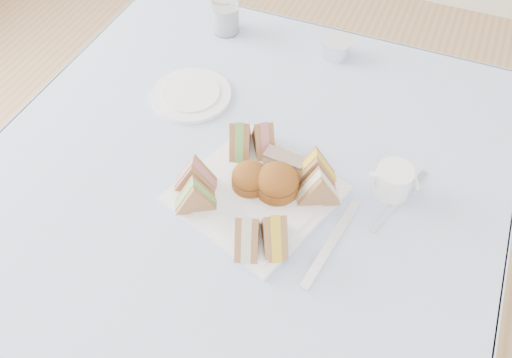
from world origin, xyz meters
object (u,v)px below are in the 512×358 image
at_px(water_glass, 226,14).
at_px(creamer_jug, 393,181).
at_px(serving_plate, 256,194).
at_px(table, 246,262).

relative_size(water_glass, creamer_jug, 1.40).
bearing_deg(serving_plate, creamer_jug, 43.30).
xyz_separation_m(table, creamer_jug, (0.29, 0.04, 0.41)).
bearing_deg(water_glass, table, -60.91).
bearing_deg(creamer_jug, water_glass, 121.65).
distance_m(table, serving_plate, 0.39).
height_order(water_glass, creamer_jug, water_glass).
distance_m(table, creamer_jug, 0.50).
distance_m(table, water_glass, 0.62).
height_order(table, serving_plate, serving_plate).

